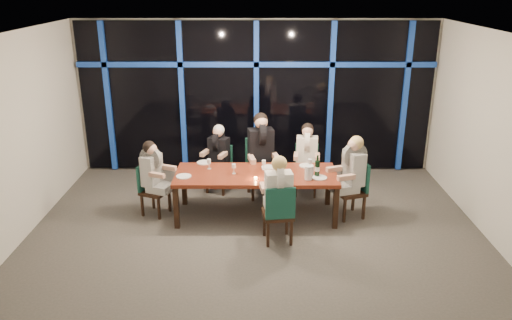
# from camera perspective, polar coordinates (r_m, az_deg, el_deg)

# --- Properties ---
(room) EXTENTS (7.04, 7.00, 3.02)m
(room) POSITION_cam_1_polar(r_m,az_deg,el_deg) (6.87, -0.01, 5.94)
(room) COLOR #54504A
(room) RESTS_ON ground
(window_wall) EXTENTS (6.86, 0.43, 2.94)m
(window_wall) POSITION_cam_1_polar(r_m,az_deg,el_deg) (9.84, 0.10, 7.41)
(window_wall) COLOR black
(window_wall) RESTS_ON ground
(dining_table) EXTENTS (2.60, 1.00, 0.75)m
(dining_table) POSITION_cam_1_polar(r_m,az_deg,el_deg) (8.05, 0.00, -1.97)
(dining_table) COLOR maroon
(dining_table) RESTS_ON ground
(chair_far_left) EXTENTS (0.52, 0.52, 0.86)m
(chair_far_left) POSITION_cam_1_polar(r_m,az_deg,el_deg) (9.15, -4.11, -0.63)
(chair_far_left) COLOR black
(chair_far_left) RESTS_ON ground
(chair_far_mid) EXTENTS (0.57, 0.57, 1.04)m
(chair_far_mid) POSITION_cam_1_polar(r_m,az_deg,el_deg) (8.92, 0.48, -0.43)
(chair_far_mid) COLOR black
(chair_far_mid) RESTS_ON ground
(chair_far_right) EXTENTS (0.46, 0.46, 0.90)m
(chair_far_right) POSITION_cam_1_polar(r_m,az_deg,el_deg) (9.06, 5.76, -0.73)
(chair_far_right) COLOR black
(chair_far_right) RESTS_ON ground
(chair_end_left) EXTENTS (0.52, 0.52, 0.87)m
(chair_end_left) POSITION_cam_1_polar(r_m,az_deg,el_deg) (8.39, -11.93, -2.95)
(chair_end_left) COLOR black
(chair_end_left) RESTS_ON ground
(chair_end_right) EXTENTS (0.55, 0.55, 0.94)m
(chair_end_right) POSITION_cam_1_polar(r_m,az_deg,el_deg) (8.27, 11.22, -2.95)
(chair_end_right) COLOR black
(chair_end_right) RESTS_ON ground
(chair_near_mid) EXTENTS (0.49, 0.49, 0.93)m
(chair_near_mid) POSITION_cam_1_polar(r_m,az_deg,el_deg) (7.28, 2.63, -5.89)
(chair_near_mid) COLOR black
(chair_near_mid) RESTS_ON ground
(diner_far_left) EXTENTS (0.53, 0.59, 0.84)m
(diner_far_left) POSITION_cam_1_polar(r_m,az_deg,el_deg) (8.97, -4.36, 1.27)
(diner_far_left) COLOR black
(diner_far_left) RESTS_ON ground
(diner_far_mid) EXTENTS (0.58, 0.70, 1.01)m
(diner_far_mid) POSITION_cam_1_polar(r_m,az_deg,el_deg) (8.70, 0.61, 1.91)
(diner_far_mid) COLOR black
(diner_far_mid) RESTS_ON ground
(diner_far_right) EXTENTS (0.47, 0.58, 0.88)m
(diner_far_right) POSITION_cam_1_polar(r_m,az_deg,el_deg) (8.87, 5.84, 1.26)
(diner_far_right) COLOR silver
(diner_far_right) RESTS_ON ground
(diner_end_left) EXTENTS (0.59, 0.54, 0.84)m
(diner_end_left) POSITION_cam_1_polar(r_m,az_deg,el_deg) (8.23, -11.67, -0.81)
(diner_end_left) COLOR black
(diner_end_left) RESTS_ON ground
(diner_end_right) EXTENTS (0.64, 0.56, 0.92)m
(diner_end_right) POSITION_cam_1_polar(r_m,az_deg,el_deg) (8.10, 10.90, -0.58)
(diner_end_right) COLOR black
(diner_end_right) RESTS_ON ground
(diner_near_mid) EXTENTS (0.50, 0.61, 0.90)m
(diner_near_mid) POSITION_cam_1_polar(r_m,az_deg,el_deg) (7.20, 2.56, -2.97)
(diner_near_mid) COLOR silver
(diner_near_mid) RESTS_ON ground
(plate_far_left) EXTENTS (0.24, 0.24, 0.01)m
(plate_far_left) POSITION_cam_1_polar(r_m,az_deg,el_deg) (8.52, -5.98, -0.28)
(plate_far_left) COLOR white
(plate_far_left) RESTS_ON dining_table
(plate_far_mid) EXTENTS (0.24, 0.24, 0.01)m
(plate_far_mid) POSITION_cam_1_polar(r_m,az_deg,el_deg) (8.26, 1.46, -0.83)
(plate_far_mid) COLOR white
(plate_far_mid) RESTS_ON dining_table
(plate_far_right) EXTENTS (0.24, 0.24, 0.01)m
(plate_far_right) POSITION_cam_1_polar(r_m,az_deg,el_deg) (8.37, 5.78, -0.65)
(plate_far_right) COLOR white
(plate_far_right) RESTS_ON dining_table
(plate_end_left) EXTENTS (0.24, 0.24, 0.01)m
(plate_end_left) POSITION_cam_1_polar(r_m,az_deg,el_deg) (7.97, -8.26, -1.86)
(plate_end_left) COLOR white
(plate_end_left) RESTS_ON dining_table
(plate_end_right) EXTENTS (0.24, 0.24, 0.01)m
(plate_end_right) POSITION_cam_1_polar(r_m,az_deg,el_deg) (7.90, 7.26, -2.01)
(plate_end_right) COLOR white
(plate_end_right) RESTS_ON dining_table
(plate_near_mid) EXTENTS (0.24, 0.24, 0.01)m
(plate_near_mid) POSITION_cam_1_polar(r_m,az_deg,el_deg) (7.76, 1.80, -2.25)
(plate_near_mid) COLOR white
(plate_near_mid) RESTS_ON dining_table
(wine_bottle) EXTENTS (0.08, 0.08, 0.36)m
(wine_bottle) POSITION_cam_1_polar(r_m,az_deg,el_deg) (7.91, 7.01, -0.95)
(wine_bottle) COLOR black
(wine_bottle) RESTS_ON dining_table
(water_pitcher) EXTENTS (0.14, 0.12, 0.22)m
(water_pitcher) POSITION_cam_1_polar(r_m,az_deg,el_deg) (7.79, 6.04, -1.45)
(water_pitcher) COLOR silver
(water_pitcher) RESTS_ON dining_table
(tea_light) EXTENTS (0.05, 0.05, 0.03)m
(tea_light) POSITION_cam_1_polar(r_m,az_deg,el_deg) (7.79, -0.04, -2.09)
(tea_light) COLOR #FBAC4B
(tea_light) RESTS_ON dining_table
(wine_glass_a) EXTENTS (0.06, 0.06, 0.17)m
(wine_glass_a) POSITION_cam_1_polar(r_m,az_deg,el_deg) (7.98, -2.55, -0.75)
(wine_glass_a) COLOR silver
(wine_glass_a) RESTS_ON dining_table
(wine_glass_b) EXTENTS (0.06, 0.06, 0.16)m
(wine_glass_b) POSITION_cam_1_polar(r_m,az_deg,el_deg) (8.14, 0.90, -0.32)
(wine_glass_b) COLOR silver
(wine_glass_b) RESTS_ON dining_table
(wine_glass_c) EXTENTS (0.07, 0.07, 0.17)m
(wine_glass_c) POSITION_cam_1_polar(r_m,az_deg,el_deg) (7.90, 2.91, -0.94)
(wine_glass_c) COLOR silver
(wine_glass_c) RESTS_ON dining_table
(wine_glass_d) EXTENTS (0.07, 0.07, 0.17)m
(wine_glass_d) POSITION_cam_1_polar(r_m,az_deg,el_deg) (8.21, -5.40, -0.20)
(wine_glass_d) COLOR silver
(wine_glass_d) RESTS_ON dining_table
(wine_glass_e) EXTENTS (0.07, 0.07, 0.19)m
(wine_glass_e) POSITION_cam_1_polar(r_m,az_deg,el_deg) (8.17, 6.19, -0.24)
(wine_glass_e) COLOR silver
(wine_glass_e) RESTS_ON dining_table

